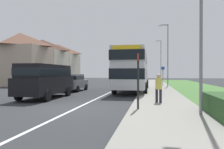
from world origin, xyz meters
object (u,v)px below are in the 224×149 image
(double_decker_bus, at_px, (133,68))
(parked_car_grey, at_px, (73,82))
(bus_stop_sign, at_px, (138,77))
(street_lamp_far, at_px, (160,58))
(parked_van_black, at_px, (46,78))
(cycle_route_sign, at_px, (163,75))
(pedestrian_at_stop, at_px, (159,87))
(street_lamp_near, at_px, (198,0))
(street_lamp_mid, at_px, (167,51))

(double_decker_bus, distance_m, parked_car_grey, 5.74)
(bus_stop_sign, relative_size, street_lamp_far, 0.32)
(parked_van_black, height_order, bus_stop_sign, bus_stop_sign)
(cycle_route_sign, bearing_deg, bus_stop_sign, -96.54)
(double_decker_bus, height_order, pedestrian_at_stop, double_decker_bus)
(parked_car_grey, xyz_separation_m, street_lamp_near, (9.04, -10.17, 3.66))
(parked_car_grey, xyz_separation_m, bus_stop_sign, (6.69, -9.39, 0.66))
(parked_car_grey, distance_m, cycle_route_sign, 11.93)
(parked_van_black, xyz_separation_m, bus_stop_sign, (6.46, -3.78, 0.19))
(street_lamp_near, bearing_deg, double_decker_bus, 107.81)
(street_lamp_near, height_order, street_lamp_mid, street_lamp_near)
(parked_car_grey, distance_m, street_lamp_near, 14.09)
(pedestrian_at_stop, bearing_deg, cycle_route_sign, 86.11)
(double_decker_bus, distance_m, street_lamp_near, 11.61)
(bus_stop_sign, xyz_separation_m, street_lamp_mid, (2.42, 16.38, 2.75))
(cycle_route_sign, height_order, street_lamp_mid, street_lamp_mid)
(parked_car_grey, bearing_deg, bus_stop_sign, -54.55)
(street_lamp_mid, height_order, street_lamp_far, street_lamp_far)
(bus_stop_sign, bearing_deg, cycle_route_sign, 83.46)
(parked_van_black, distance_m, parked_car_grey, 5.64)
(pedestrian_at_stop, relative_size, cycle_route_sign, 0.66)
(cycle_route_sign, bearing_deg, street_lamp_mid, -70.63)
(bus_stop_sign, bearing_deg, street_lamp_mid, 81.60)
(parked_car_grey, bearing_deg, double_decker_bus, 6.69)
(pedestrian_at_stop, height_order, bus_stop_sign, bus_stop_sign)
(double_decker_bus, distance_m, cycle_route_sign, 8.15)
(street_lamp_near, bearing_deg, street_lamp_mid, 89.78)
(street_lamp_mid, bearing_deg, double_decker_bus, -119.20)
(parked_van_black, bearing_deg, street_lamp_near, -27.30)
(street_lamp_mid, distance_m, street_lamp_far, 16.92)
(street_lamp_near, height_order, street_lamp_far, street_lamp_far)
(street_lamp_mid, bearing_deg, bus_stop_sign, -98.40)
(bus_stop_sign, height_order, street_lamp_mid, street_lamp_mid)
(parked_car_grey, bearing_deg, street_lamp_mid, 37.50)
(cycle_route_sign, bearing_deg, parked_van_black, -121.60)
(bus_stop_sign, bearing_deg, double_decker_bus, 96.37)
(cycle_route_sign, height_order, street_lamp_far, street_lamp_far)
(street_lamp_near, bearing_deg, cycle_route_sign, 91.07)
(pedestrian_at_stop, xyz_separation_m, street_lamp_near, (1.39, -2.91, 3.56))
(bus_stop_sign, xyz_separation_m, cycle_route_sign, (2.01, 17.54, -0.11))
(pedestrian_at_stop, height_order, street_lamp_far, street_lamp_far)
(parked_car_grey, height_order, cycle_route_sign, cycle_route_sign)
(cycle_route_sign, bearing_deg, parked_car_grey, -136.87)
(street_lamp_far, bearing_deg, street_lamp_mid, -89.84)
(cycle_route_sign, relative_size, street_lamp_far, 0.31)
(street_lamp_near, bearing_deg, parked_car_grey, 131.65)
(cycle_route_sign, xyz_separation_m, street_lamp_mid, (0.41, -1.16, 2.86))
(parked_van_black, relative_size, street_lamp_near, 0.63)
(street_lamp_near, relative_size, street_lamp_far, 0.98)
(parked_van_black, bearing_deg, street_lamp_mid, 54.85)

